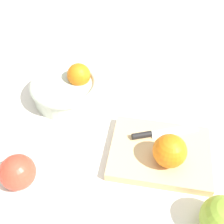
% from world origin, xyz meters
% --- Properties ---
extents(ground_plane, '(2.40, 2.40, 0.00)m').
position_xyz_m(ground_plane, '(0.00, 0.00, 0.00)').
color(ground_plane, silver).
extents(bowl, '(0.18, 0.18, 0.09)m').
position_xyz_m(bowl, '(-0.19, 0.15, 0.04)').
color(bowl, beige).
rests_on(bowl, ground_plane).
extents(cutting_board, '(0.24, 0.19, 0.02)m').
position_xyz_m(cutting_board, '(0.08, 0.04, 0.01)').
color(cutting_board, '#DBB77F').
rests_on(cutting_board, ground_plane).
extents(orange_on_board, '(0.07, 0.07, 0.07)m').
position_xyz_m(orange_on_board, '(0.10, 0.01, 0.06)').
color(orange_on_board, orange).
rests_on(orange_on_board, cutting_board).
extents(knife, '(0.14, 0.09, 0.01)m').
position_xyz_m(knife, '(0.06, 0.07, 0.03)').
color(knife, silver).
rests_on(knife, cutting_board).
extents(apple_front_left, '(0.07, 0.07, 0.07)m').
position_xyz_m(apple_front_left, '(-0.18, -0.11, 0.04)').
color(apple_front_left, '#D6422D').
rests_on(apple_front_left, ground_plane).
extents(apple_front_right_2, '(0.08, 0.08, 0.08)m').
position_xyz_m(apple_front_right_2, '(0.21, -0.09, 0.04)').
color(apple_front_right_2, '#8EB738').
rests_on(apple_front_right_2, ground_plane).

